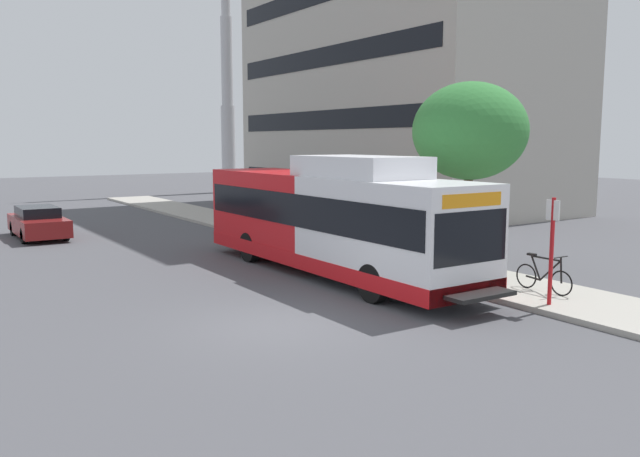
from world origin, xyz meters
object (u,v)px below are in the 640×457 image
Objects in this scene: parked_car_far_lane at (38,222)px; bus_stop_sign_pole at (552,243)px; transit_bus at (332,219)px; bicycle_parked at (544,276)px; street_tree_near_stop at (470,132)px.

bus_stop_sign_pole is at bearing -67.66° from parked_car_far_lane.
transit_bus is 4.71× the size of bus_stop_sign_pole.
parked_car_far_lane is at bearing 114.87° from transit_bus.
bus_stop_sign_pole is 1.74m from bicycle_parked.
street_tree_near_stop is 18.37m from parked_car_far_lane.
bus_stop_sign_pole is 0.45× the size of street_tree_near_stop.
transit_bus reaches higher than bus_stop_sign_pole.
bicycle_parked is (2.95, -5.51, -1.14)m from transit_bus.
transit_bus is 6.36m from bicycle_parked.
street_tree_near_stop is (3.82, -1.92, 2.66)m from transit_bus.
street_tree_near_stop is at bearing 67.69° from bus_stop_sign_pole.
transit_bus is 6.96× the size of bicycle_parked.
street_tree_near_stop is at bearing -56.62° from parked_car_far_lane.
bicycle_parked is at bearing -64.14° from parked_car_far_lane.
street_tree_near_stop is (1.86, 4.53, 2.71)m from bus_stop_sign_pole.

